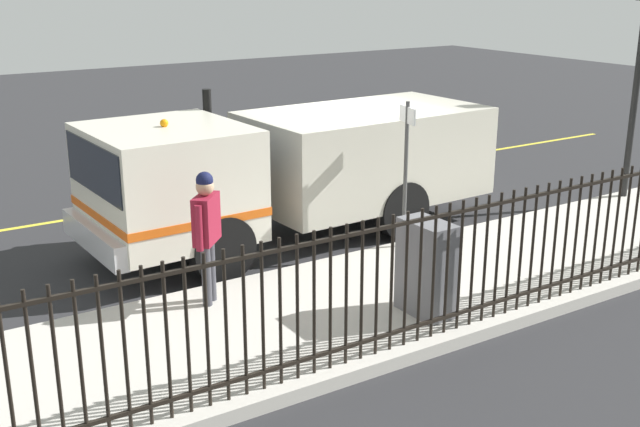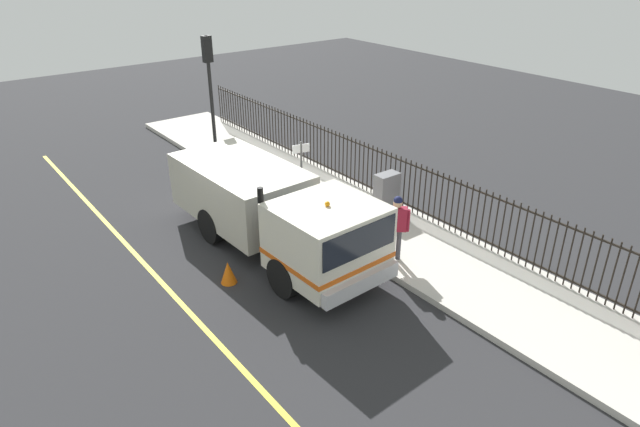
# 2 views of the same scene
# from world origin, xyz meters

# --- Properties ---
(ground_plane) EXTENTS (48.93, 48.93, 0.00)m
(ground_plane) POSITION_xyz_m (0.00, 0.00, 0.00)
(ground_plane) COLOR #2B2B2D
(ground_plane) RESTS_ON ground
(sidewalk_slab) EXTENTS (3.01, 22.24, 0.16)m
(sidewalk_slab) POSITION_xyz_m (3.22, 0.00, 0.08)
(sidewalk_slab) COLOR beige
(sidewalk_slab) RESTS_ON ground
(lane_marking) EXTENTS (0.12, 20.02, 0.01)m
(lane_marking) POSITION_xyz_m (-2.71, 0.00, 0.00)
(lane_marking) COLOR yellow
(lane_marking) RESTS_ON ground
(work_truck) EXTENTS (2.47, 6.91, 2.40)m
(work_truck) POSITION_xyz_m (0.27, -1.42, 1.25)
(work_truck) COLOR silver
(work_truck) RESTS_ON ground
(worker_standing) EXTENTS (0.50, 0.49, 1.71)m
(worker_standing) POSITION_xyz_m (2.26, -3.63, 1.21)
(worker_standing) COLOR maroon
(worker_standing) RESTS_ON sidewalk_slab
(iron_fence) EXTENTS (0.04, 18.94, 1.58)m
(iron_fence) POSITION_xyz_m (4.52, -0.00, 0.96)
(iron_fence) COLOR black
(iron_fence) RESTS_ON sidewalk_slab
(traffic_light_near) EXTENTS (0.31, 0.22, 4.39)m
(traffic_light_near) POSITION_xyz_m (1.94, 5.02, 3.26)
(traffic_light_near) COLOR black
(traffic_light_near) RESTS_ON sidewalk_slab
(utility_cabinet) EXTENTS (0.72, 0.40, 1.18)m
(utility_cabinet) POSITION_xyz_m (3.98, -1.53, 0.75)
(utility_cabinet) COLOR slate
(utility_cabinet) RESTS_ON sidewalk_slab
(traffic_cone) EXTENTS (0.39, 0.39, 0.56)m
(traffic_cone) POSITION_xyz_m (-1.43, -1.81, 0.28)
(traffic_cone) COLOR orange
(traffic_cone) RESTS_ON ground
(street_sign) EXTENTS (0.49, 0.15, 2.22)m
(street_sign) POSITION_xyz_m (1.90, -0.21, 1.55)
(street_sign) COLOR #4C4C4C
(street_sign) RESTS_ON sidewalk_slab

